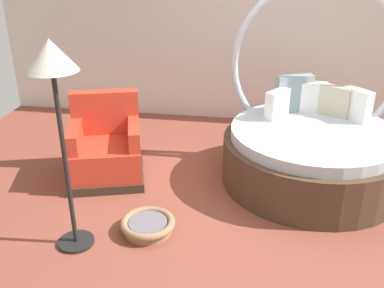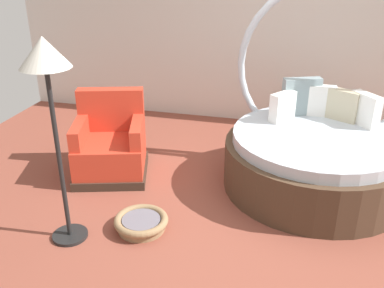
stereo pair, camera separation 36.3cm
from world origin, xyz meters
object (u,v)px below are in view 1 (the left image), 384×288
at_px(round_daybed, 312,144).
at_px(red_armchair, 107,150).
at_px(floor_lamp, 54,77).
at_px(pet_basket, 148,225).

relative_size(round_daybed, red_armchair, 2.17).
bearing_deg(floor_lamp, red_armchair, 95.95).
height_order(red_armchair, pet_basket, red_armchair).
xyz_separation_m(round_daybed, pet_basket, (-1.55, -1.29, -0.35)).
bearing_deg(floor_lamp, round_daybed, 36.12).
bearing_deg(pet_basket, round_daybed, 39.78).
relative_size(pet_basket, floor_lamp, 0.28).
distance_m(round_daybed, red_armchair, 2.30).
height_order(round_daybed, red_armchair, round_daybed).
distance_m(round_daybed, pet_basket, 2.05).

